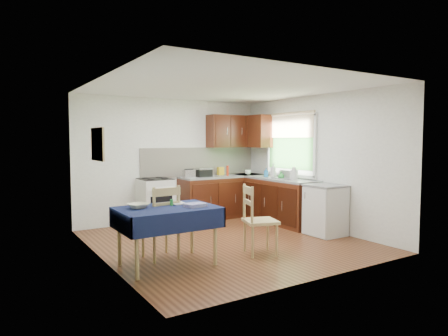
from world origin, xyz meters
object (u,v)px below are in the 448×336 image
chair_near (257,218)px  dish_rack (285,178)px  kettle (294,174)px  dining_table (167,215)px  toaster (189,174)px  sandwich_press (203,172)px  chair_far (162,220)px

chair_near → dish_rack: bearing=-33.9°
dish_rack → kettle: size_ratio=1.50×
dining_table → kettle: (3.09, 0.97, 0.34)m
chair_near → dish_rack: dish_rack is taller
chair_near → dish_rack: 2.23m
dining_table → dish_rack: 3.26m
chair_near → toaster: (0.23, 2.62, 0.45)m
toaster → kettle: kettle is taller
toaster → sandwich_press: (0.35, 0.04, 0.01)m
dish_rack → kettle: (0.06, -0.19, 0.09)m
kettle → dining_table: bearing=-162.6°
dining_table → dish_rack: (3.04, 1.16, 0.25)m
dining_table → toaster: toaster is taller
dining_table → dish_rack: size_ratio=3.45×
chair_near → dish_rack: (1.72, 1.37, 0.39)m
kettle → chair_near: bearing=-146.2°
chair_far → kettle: size_ratio=4.17×
chair_far → sandwich_press: (1.84, 2.14, 0.44)m
dining_table → chair_far: chair_far is taller
chair_far → kettle: kettle is taller
chair_far → sandwich_press: sandwich_press is taller
sandwich_press → dish_rack: bearing=-73.0°
dish_rack → sandwich_press: bearing=143.3°
sandwich_press → dish_rack: (1.14, -1.28, -0.07)m
dining_table → sandwich_press: size_ratio=4.10×
sandwich_press → toaster: bearing=161.7°
dish_rack → kettle: bearing=-61.5°
toaster → kettle: 2.10m
kettle → sandwich_press: bearing=129.0°
chair_near → chair_far: bearing=85.1°
toaster → kettle: size_ratio=0.94×
chair_far → chair_near: (1.26, -0.52, -0.01)m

